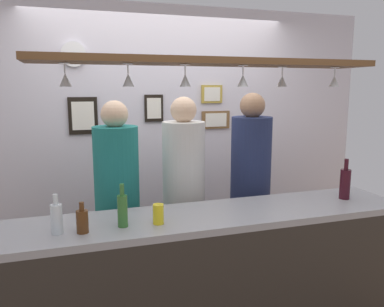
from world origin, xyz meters
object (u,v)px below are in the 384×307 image
(bottle_soda_clear, at_px, (57,218))
(wall_clock, at_px, (74,54))
(bottle_beer_brown_stubby, at_px, (82,221))
(picture_frame_lower_pair, at_px, (216,120))
(bottle_wine_dark_red, at_px, (345,183))
(picture_frame_upper_small, at_px, (212,94))
(drink_can, at_px, (158,214))
(bottle_beer_green_import, at_px, (123,210))
(person_left_teal_shirt, at_px, (117,190))
(picture_frame_crest, at_px, (154,108))
(person_middle_white_patterned_shirt, at_px, (184,183))
(picture_frame_caricature, at_px, (83,116))
(person_right_navy_shirt, at_px, (251,176))

(bottle_soda_clear, xyz_separation_m, wall_clock, (0.16, 1.47, 1.01))
(bottle_beer_brown_stubby, bearing_deg, picture_frame_lower_pair, 47.34)
(wall_clock, bearing_deg, bottle_wine_dark_red, -36.87)
(bottle_beer_brown_stubby, bearing_deg, picture_frame_upper_small, 48.28)
(drink_can, distance_m, wall_clock, 1.86)
(bottle_wine_dark_red, bearing_deg, picture_frame_lower_pair, 109.25)
(bottle_beer_green_import, height_order, drink_can, bottle_beer_green_import)
(person_left_teal_shirt, distance_m, bottle_beer_green_import, 0.70)
(picture_frame_lower_pair, relative_size, picture_frame_crest, 1.15)
(person_middle_white_patterned_shirt, relative_size, drink_can, 14.37)
(picture_frame_caricature, xyz_separation_m, picture_frame_crest, (0.66, 0.00, 0.06))
(person_middle_white_patterned_shirt, distance_m, bottle_wine_dark_red, 1.23)
(bottle_beer_green_import, xyz_separation_m, picture_frame_lower_pair, (1.15, 1.47, 0.38))
(picture_frame_lower_pair, relative_size, picture_frame_caricature, 0.88)
(person_left_teal_shirt, xyz_separation_m, bottle_soda_clear, (-0.42, -0.70, 0.06))
(person_left_teal_shirt, xyz_separation_m, bottle_beer_green_import, (-0.05, -0.70, 0.07))
(drink_can, bearing_deg, wall_clock, 105.71)
(bottle_soda_clear, distance_m, picture_frame_crest, 1.79)
(picture_frame_crest, bearing_deg, bottle_wine_dark_red, -50.97)
(picture_frame_upper_small, relative_size, wall_clock, 1.00)
(picture_frame_lower_pair, bearing_deg, picture_frame_crest, 180.00)
(bottle_soda_clear, height_order, picture_frame_caricature, picture_frame_caricature)
(picture_frame_caricature, relative_size, picture_frame_crest, 1.31)
(person_middle_white_patterned_shirt, relative_size, picture_frame_caricature, 5.16)
(picture_frame_crest, height_order, wall_clock, wall_clock)
(bottle_wine_dark_red, relative_size, drink_can, 2.46)
(person_left_teal_shirt, xyz_separation_m, bottle_wine_dark_red, (1.59, -0.62, 0.08))
(bottle_beer_green_import, bearing_deg, wall_clock, 98.05)
(person_middle_white_patterned_shirt, bearing_deg, person_left_teal_shirt, 180.00)
(picture_frame_caricature, height_order, picture_frame_crest, picture_frame_crest)
(drink_can, height_order, wall_clock, wall_clock)
(drink_can, bearing_deg, person_left_teal_shirt, 102.70)
(person_right_navy_shirt, relative_size, bottle_beer_brown_stubby, 9.90)
(bottle_beer_green_import, distance_m, picture_frame_crest, 1.64)
(bottle_wine_dark_red, xyz_separation_m, drink_can, (-1.43, -0.10, -0.06))
(person_right_navy_shirt, relative_size, bottle_beer_green_import, 6.85)
(person_right_navy_shirt, relative_size, picture_frame_crest, 6.85)
(person_right_navy_shirt, relative_size, bottle_wine_dark_red, 5.94)
(person_middle_white_patterned_shirt, distance_m, wall_clock, 1.52)
(person_middle_white_patterned_shirt, xyz_separation_m, picture_frame_upper_small, (0.53, 0.78, 0.69))
(person_right_navy_shirt, xyz_separation_m, picture_frame_caricature, (-1.33, 0.78, 0.49))
(person_left_teal_shirt, bearing_deg, bottle_soda_clear, -120.82)
(person_middle_white_patterned_shirt, distance_m, picture_frame_upper_small, 1.17)
(bottle_beer_brown_stubby, bearing_deg, picture_frame_crest, 63.71)
(bottle_wine_dark_red, distance_m, bottle_beer_brown_stubby, 1.87)
(drink_can, bearing_deg, bottle_wine_dark_red, 4.02)
(drink_can, height_order, picture_frame_caricature, picture_frame_caricature)
(wall_clock, bearing_deg, person_left_teal_shirt, -71.56)
(person_right_navy_shirt, distance_m, bottle_wine_dark_red, 0.77)
(picture_frame_caricature, bearing_deg, picture_frame_crest, 0.00)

